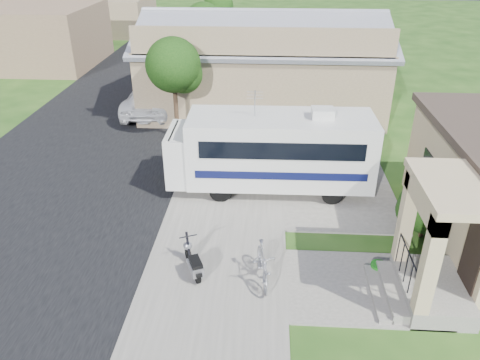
# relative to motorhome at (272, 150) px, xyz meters

# --- Properties ---
(ground) EXTENTS (120.00, 120.00, 0.00)m
(ground) POSITION_rel_motorhome_xyz_m (-0.54, -4.33, -1.59)
(ground) COLOR #193E10
(street_slab) EXTENTS (9.00, 80.00, 0.02)m
(street_slab) POSITION_rel_motorhome_xyz_m (-8.04, 5.67, -1.58)
(street_slab) COLOR black
(street_slab) RESTS_ON ground
(sidewalk_slab) EXTENTS (4.00, 80.00, 0.06)m
(sidewalk_slab) POSITION_rel_motorhome_xyz_m (-1.54, 5.67, -1.56)
(sidewalk_slab) COLOR #64625A
(sidewalk_slab) RESTS_ON ground
(driveway_slab) EXTENTS (7.00, 6.00, 0.05)m
(driveway_slab) POSITION_rel_motorhome_xyz_m (0.96, 0.17, -1.57)
(driveway_slab) COLOR #64625A
(driveway_slab) RESTS_ON ground
(walk_slab) EXTENTS (4.00, 3.00, 0.05)m
(walk_slab) POSITION_rel_motorhome_xyz_m (2.46, -5.33, -1.57)
(walk_slab) COLOR #64625A
(walk_slab) RESTS_ON ground
(warehouse) EXTENTS (12.50, 8.40, 5.04)m
(warehouse) POSITION_rel_motorhome_xyz_m (-0.54, 9.64, 0.39)
(warehouse) COLOR brown
(warehouse) RESTS_ON ground
(distant_bldg_far) EXTENTS (10.00, 8.00, 4.00)m
(distant_bldg_far) POSITION_rel_motorhome_xyz_m (-17.54, 17.67, 0.41)
(distant_bldg_far) COLOR brown
(distant_bldg_far) RESTS_ON ground
(distant_bldg_near) EXTENTS (8.00, 7.00, 3.20)m
(distant_bldg_near) POSITION_rel_motorhome_xyz_m (-15.54, 29.67, 0.01)
(distant_bldg_near) COLOR brown
(distant_bldg_near) RESTS_ON ground
(street_tree_a) EXTENTS (2.44, 2.40, 4.58)m
(street_tree_a) POSITION_rel_motorhome_xyz_m (-4.24, 4.72, 1.65)
(street_tree_a) COLOR black
(street_tree_a) RESTS_ON ground
(street_tree_b) EXTENTS (2.44, 2.40, 4.73)m
(street_tree_b) POSITION_rel_motorhome_xyz_m (-4.24, 14.72, 1.80)
(street_tree_b) COLOR black
(street_tree_b) RESTS_ON ground
(street_tree_c) EXTENTS (2.44, 2.40, 4.42)m
(street_tree_c) POSITION_rel_motorhome_xyz_m (-4.24, 23.72, 1.51)
(street_tree_c) COLOR black
(street_tree_c) RESTS_ON ground
(motorhome) EXTENTS (7.28, 2.47, 3.71)m
(motorhome) POSITION_rel_motorhome_xyz_m (0.00, 0.00, 0.00)
(motorhome) COLOR beige
(motorhome) RESTS_ON ground
(shrub) EXTENTS (1.88, 1.79, 2.30)m
(shrub) POSITION_rel_motorhome_xyz_m (4.75, -2.74, -0.42)
(shrub) COLOR black
(shrub) RESTS_ON ground
(scooter) EXTENTS (0.79, 1.38, 0.96)m
(scooter) POSITION_rel_motorhome_xyz_m (-2.13, -5.09, -1.16)
(scooter) COLOR black
(scooter) RESTS_ON ground
(bicycle) EXTENTS (0.78, 1.86, 1.08)m
(bicycle) POSITION_rel_motorhome_xyz_m (-0.23, -5.26, -1.05)
(bicycle) COLOR #96969D
(bicycle) RESTS_ON ground
(pickup_truck) EXTENTS (2.74, 5.52, 1.50)m
(pickup_truck) POSITION_rel_motorhome_xyz_m (-6.29, 8.10, -0.84)
(pickup_truck) COLOR white
(pickup_truck) RESTS_ON ground
(van) EXTENTS (2.47, 5.68, 1.63)m
(van) POSITION_rel_motorhome_xyz_m (-7.24, 15.80, -0.78)
(van) COLOR white
(van) RESTS_ON ground
(garden_hose) EXTENTS (0.46, 0.46, 0.21)m
(garden_hose) POSITION_rel_motorhome_xyz_m (3.03, -4.61, -1.49)
(garden_hose) COLOR #156614
(garden_hose) RESTS_ON ground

